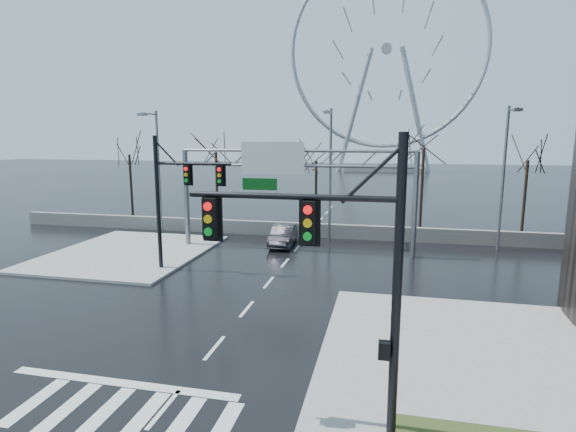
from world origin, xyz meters
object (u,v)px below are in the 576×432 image
(signal_mast_far, at_px, (175,191))
(sign_gantry, at_px, (289,178))
(car, at_px, (283,235))
(signal_mast_near, at_px, (342,259))
(ferris_wheel, at_px, (386,57))

(signal_mast_far, bearing_deg, sign_gantry, 47.53)
(signal_mast_far, relative_size, sign_gantry, 0.49)
(sign_gantry, relative_size, car, 3.64)
(signal_mast_near, height_order, car, signal_mast_near)
(signal_mast_far, xyz_separation_m, car, (4.68, 7.69, -4.09))
(signal_mast_far, height_order, sign_gantry, signal_mast_far)
(signal_mast_far, relative_size, car, 1.78)
(signal_mast_near, relative_size, ferris_wheel, 0.16)
(signal_mast_far, bearing_deg, car, 58.68)
(sign_gantry, height_order, ferris_wheel, ferris_wheel)
(signal_mast_near, distance_m, car, 22.03)
(ferris_wheel, bearing_deg, car, -94.51)
(car, bearing_deg, signal_mast_far, -124.35)
(car, bearing_deg, sign_gantry, -67.43)
(signal_mast_far, xyz_separation_m, ferris_wheel, (10.87, 86.04, 21.30))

